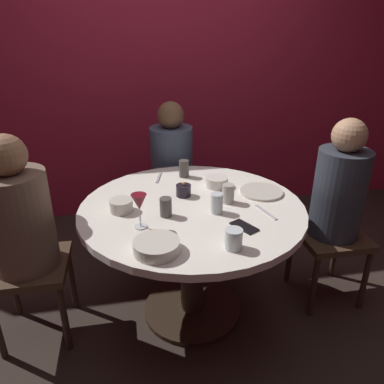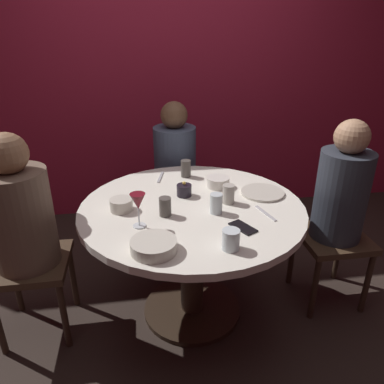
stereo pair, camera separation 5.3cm
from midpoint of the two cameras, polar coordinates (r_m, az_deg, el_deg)
ground_plane at (r=2.44m, az=-0.65°, el=-17.89°), size 8.00×8.00×0.00m
back_wall at (r=3.32m, az=-5.49°, el=18.48°), size 6.00×0.10×2.60m
dining_table at (r=2.09m, az=-0.73°, el=-6.21°), size 1.24×1.24×0.74m
seated_diner_left at (r=2.08m, az=-25.94°, el=-4.10°), size 0.40×0.40×1.19m
seated_diner_back at (r=2.80m, az=-3.72°, el=5.09°), size 0.40×0.40×1.15m
seated_diner_right at (r=2.32m, az=21.26°, el=-0.44°), size 0.40×0.40×1.19m
candle_holder at (r=2.11m, az=-2.05°, el=0.26°), size 0.09×0.09×0.09m
wine_glass at (r=1.76m, az=-9.08°, el=-1.81°), size 0.08×0.08×0.18m
dinner_plate at (r=2.19m, az=10.07°, el=0.04°), size 0.25×0.25×0.01m
cell_phone at (r=1.81m, az=7.31°, el=-5.38°), size 0.13×0.16×0.01m
bowl_serving_large at (r=2.24m, az=3.21°, el=1.61°), size 0.14×0.14×0.06m
bowl_salad_center at (r=1.98m, az=-11.71°, el=-2.11°), size 0.12×0.12×0.06m
bowl_small_white at (r=1.62m, az=-6.48°, el=-8.43°), size 0.21×0.21×0.05m
cup_near_candle at (r=1.63m, az=5.57°, el=-7.30°), size 0.08×0.08×0.09m
cup_by_left_diner at (r=2.38m, az=-1.90°, el=3.66°), size 0.06×0.06×0.11m
cup_by_right_diner at (r=1.89m, az=-4.91°, el=-2.36°), size 0.06×0.06×0.10m
cup_center_front at (r=1.92m, az=3.07°, el=-1.76°), size 0.07×0.07×0.11m
cup_far_edge at (r=2.03m, az=4.92°, el=-0.24°), size 0.07×0.07×0.11m
fork_near_plate at (r=2.39m, az=-5.87°, el=2.27°), size 0.06×0.18×0.01m
knife_near_plate at (r=1.97m, az=10.67°, el=-3.12°), size 0.06×0.18×0.01m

